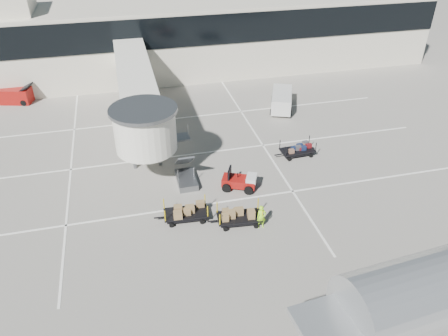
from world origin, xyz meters
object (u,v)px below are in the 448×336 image
at_px(minivan, 282,99).
at_px(belt_loader, 12,96).
at_px(ground_worker, 261,217).
at_px(box_cart_near, 240,217).
at_px(baggage_tug, 240,181).
at_px(suitcase_cart, 297,151).
at_px(box_cart_far, 187,213).

distance_m(minivan, belt_loader, 27.66).
xyz_separation_m(ground_worker, minivan, (7.64, 16.96, 0.21)).
xyz_separation_m(box_cart_near, ground_worker, (1.23, -0.67, 0.28)).
height_order(baggage_tug, belt_loader, belt_loader).
height_order(suitcase_cart, belt_loader, belt_loader).
relative_size(box_cart_near, box_cart_far, 1.00).
distance_m(suitcase_cart, minivan, 9.24).
relative_size(box_cart_far, belt_loader, 0.81).
distance_m(box_cart_far, ground_worker, 4.97).
distance_m(suitcase_cart, box_cart_near, 10.03).
distance_m(box_cart_near, belt_loader, 30.02).
bearing_deg(belt_loader, minivan, -0.95).
distance_m(baggage_tug, minivan, 14.61).
xyz_separation_m(suitcase_cart, belt_loader, (-24.50, 17.05, 0.29)).
bearing_deg(box_cart_near, suitcase_cart, 51.96).
height_order(box_cart_near, box_cart_far, box_cart_far).
xyz_separation_m(minivan, belt_loader, (-26.47, 8.04, -0.28)).
height_order(baggage_tug, minivan, minivan).
distance_m(baggage_tug, belt_loader, 27.65).
xyz_separation_m(box_cart_near, minivan, (8.87, 16.29, 0.49)).
xyz_separation_m(suitcase_cart, minivan, (1.97, 9.01, 0.57)).
distance_m(ground_worker, minivan, 18.61).
distance_m(ground_worker, belt_loader, 31.29).
xyz_separation_m(box_cart_far, belt_loader, (-14.27, 23.05, 0.26)).
height_order(box_cart_far, belt_loader, belt_loader).
bearing_deg(box_cart_far, ground_worker, -19.11).
bearing_deg(box_cart_far, minivan, 54.92).
bearing_deg(minivan, box_cart_far, -107.18).
bearing_deg(belt_loader, suitcase_cart, -18.89).
bearing_deg(box_cart_near, minivan, 66.88).
bearing_deg(ground_worker, box_cart_far, 158.31).
height_order(baggage_tug, box_cart_far, baggage_tug).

